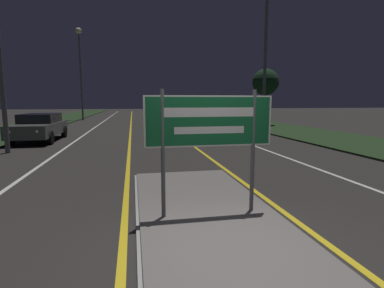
# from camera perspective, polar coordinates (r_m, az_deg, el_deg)

# --- Properties ---
(ground_plane) EXTENTS (160.00, 160.00, 0.00)m
(ground_plane) POSITION_cam_1_polar(r_m,az_deg,el_deg) (4.22, 8.03, -20.68)
(ground_plane) COLOR #282623
(median_island) EXTENTS (2.50, 6.41, 0.10)m
(median_island) POSITION_cam_1_polar(r_m,az_deg,el_deg) (5.38, 3.19, -13.59)
(median_island) COLOR #999993
(median_island) RESTS_ON ground_plane
(verge_left) EXTENTS (5.00, 100.00, 0.08)m
(verge_left) POSITION_cam_1_polar(r_m,az_deg,el_deg) (24.97, -30.44, 2.43)
(verge_left) COLOR #1E3319
(verge_left) RESTS_ON ground_plane
(verge_right) EXTENTS (5.00, 100.00, 0.08)m
(verge_right) POSITION_cam_1_polar(r_m,az_deg,el_deg) (25.91, 13.41, 3.50)
(verge_right) COLOR #1E3319
(verge_right) RESTS_ON ground_plane
(centre_line_yellow_left) EXTENTS (0.12, 70.00, 0.01)m
(centre_line_yellow_left) POSITION_cam_1_polar(r_m,az_deg,el_deg) (28.56, -11.54, 3.89)
(centre_line_yellow_left) COLOR gold
(centre_line_yellow_left) RESTS_ON ground_plane
(centre_line_yellow_right) EXTENTS (0.12, 70.00, 0.01)m
(centre_line_yellow_right) POSITION_cam_1_polar(r_m,az_deg,el_deg) (28.68, -5.78, 4.03)
(centre_line_yellow_right) COLOR gold
(centre_line_yellow_right) RESTS_ON ground_plane
(lane_line_white_left) EXTENTS (0.12, 70.00, 0.01)m
(lane_line_white_left) POSITION_cam_1_polar(r_m,az_deg,el_deg) (28.71, -17.07, 3.72)
(lane_line_white_left) COLOR silver
(lane_line_white_left) RESTS_ON ground_plane
(lane_line_white_right) EXTENTS (0.12, 70.00, 0.01)m
(lane_line_white_right) POSITION_cam_1_polar(r_m,az_deg,el_deg) (29.07, -0.34, 4.13)
(lane_line_white_right) COLOR silver
(lane_line_white_right) RESTS_ON ground_plane
(edge_line_white_left) EXTENTS (0.10, 70.00, 0.01)m
(edge_line_white_left) POSITION_cam_1_polar(r_m,az_deg,el_deg) (29.17, -22.95, 3.50)
(edge_line_white_left) COLOR silver
(edge_line_white_left) RESTS_ON ground_plane
(edge_line_white_right) EXTENTS (0.10, 70.00, 0.01)m
(edge_line_white_right) POSITION_cam_1_polar(r_m,az_deg,el_deg) (29.78, 5.36, 4.19)
(edge_line_white_right) COLOR silver
(edge_line_white_right) RESTS_ON ground_plane
(highway_sign) EXTENTS (2.18, 0.07, 2.13)m
(highway_sign) POSITION_cam_1_polar(r_m,az_deg,el_deg) (5.01, 3.34, 3.30)
(highway_sign) COLOR #56565B
(highway_sign) RESTS_ON median_island
(streetlight_left_far) EXTENTS (0.62, 0.62, 9.63)m
(streetlight_left_far) POSITION_cam_1_polar(r_m,az_deg,el_deg) (34.84, -20.59, 15.30)
(streetlight_left_far) COLOR #56565B
(streetlight_left_far) RESTS_ON ground_plane
(streetlight_right_near) EXTENTS (0.60, 0.60, 8.99)m
(streetlight_right_near) POSITION_cam_1_polar(r_m,az_deg,el_deg) (19.55, 13.93, 20.25)
(streetlight_right_near) COLOR #56565B
(streetlight_right_near) RESTS_ON ground_plane
(car_receding_0) EXTENTS (1.90, 4.53, 1.40)m
(car_receding_0) POSITION_cam_1_polar(r_m,az_deg,el_deg) (16.33, 3.01, 3.55)
(car_receding_0) COLOR black
(car_receding_0) RESTS_ON ground_plane
(car_receding_1) EXTENTS (1.94, 4.37, 1.45)m
(car_receding_1) POSITION_cam_1_polar(r_m,az_deg,el_deg) (23.62, -1.70, 5.03)
(car_receding_1) COLOR #B7B7BC
(car_receding_1) RESTS_ON ground_plane
(car_receding_2) EXTENTS (1.93, 4.67, 1.45)m
(car_receding_2) POSITION_cam_1_polar(r_m,az_deg,el_deg) (32.29, -4.51, 5.84)
(car_receding_2) COLOR #B7B7BC
(car_receding_2) RESTS_ON ground_plane
(car_receding_3) EXTENTS (1.98, 4.63, 1.47)m
(car_receding_3) POSITION_cam_1_polar(r_m,az_deg,el_deg) (41.32, -1.30, 6.38)
(car_receding_3) COLOR #4C514C
(car_receding_3) RESTS_ON ground_plane
(car_approaching_0) EXTENTS (1.94, 4.79, 1.40)m
(car_approaching_0) POSITION_cam_1_polar(r_m,az_deg,el_deg) (17.35, -27.01, 2.99)
(car_approaching_0) COLOR #4C514C
(car_approaching_0) RESTS_ON ground_plane
(warning_sign) EXTENTS (0.60, 0.06, 2.26)m
(warning_sign) POSITION_cam_1_polar(r_m,az_deg,el_deg) (24.39, 14.06, 6.51)
(warning_sign) COLOR #56565B
(warning_sign) RESTS_ON verge_right
(roadside_palm_right) EXTENTS (2.16, 2.16, 4.61)m
(roadside_palm_right) POSITION_cam_1_polar(r_m,az_deg,el_deg) (25.84, 13.83, 11.31)
(roadside_palm_right) COLOR #4C3823
(roadside_palm_right) RESTS_ON verge_right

